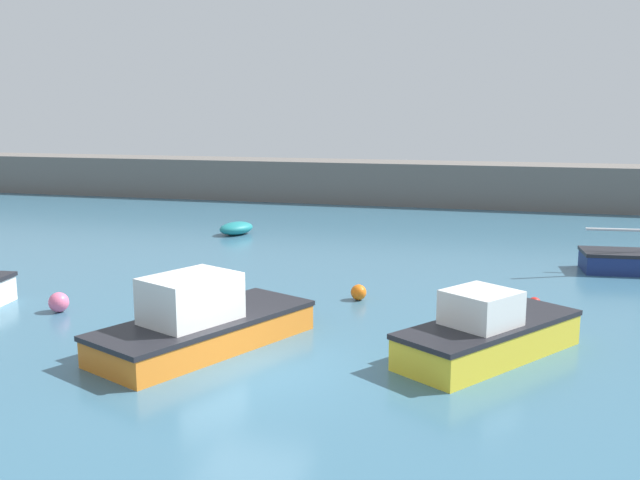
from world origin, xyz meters
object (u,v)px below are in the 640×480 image
Objects in this scene: motorboat_with_cabin at (488,333)px; fishing_dinghy_green at (236,228)px; mooring_buoy_pink at (59,302)px; mooring_buoy_red at (534,304)px; motorboat_grey_hull at (201,323)px; mooring_buoy_orange at (359,292)px.

motorboat_with_cabin reaches higher than fishing_dinghy_green.
motorboat_with_cabin is 11.95m from mooring_buoy_pink.
mooring_buoy_red is at bearing 77.24° from fishing_dinghy_green.
mooring_buoy_pink is (-5.25, 1.81, -0.35)m from motorboat_grey_hull.
motorboat_with_cabin is 6.79m from motorboat_grey_hull.
mooring_buoy_orange is (7.95, -9.84, -0.06)m from fishing_dinghy_green.
mooring_buoy_red is (7.83, 5.64, -0.45)m from motorboat_grey_hull.
motorboat_with_cabin is 5.79m from mooring_buoy_orange.
mooring_buoy_orange is (-3.98, 4.19, -0.34)m from motorboat_with_cabin.
mooring_buoy_pink is 8.71m from mooring_buoy_orange.
fishing_dinghy_green is at bearing 43.30° from motorboat_grey_hull.
mooring_buoy_pink is (-0.00, -13.40, -0.01)m from fishing_dinghy_green.
mooring_buoy_orange is (7.95, 3.55, -0.05)m from mooring_buoy_pink.
motorboat_grey_hull is 10.66× the size of mooring_buoy_pink.
mooring_buoy_pink is at bearing 95.28° from motorboat_grey_hull.
fishing_dinghy_green reaches higher than mooring_buoy_red.
mooring_buoy_red is at bearing -29.95° from motorboat_grey_hull.
mooring_buoy_pink reaches higher than mooring_buoy_orange.
motorboat_grey_hull is 9.66m from mooring_buoy_red.
fishing_dinghy_green is at bearing 74.76° from motorboat_with_cabin.
motorboat_grey_hull is 16.31× the size of mooring_buoy_red.
mooring_buoy_red is (13.07, 3.83, -0.10)m from mooring_buoy_pink.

